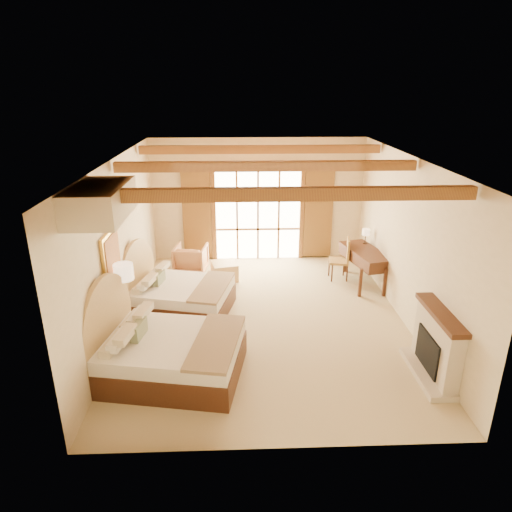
{
  "coord_description": "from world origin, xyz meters",
  "views": [
    {
      "loc": [
        -0.51,
        -8.16,
        4.47
      ],
      "look_at": [
        -0.18,
        0.2,
        1.29
      ],
      "focal_mm": 32.0,
      "sensor_mm": 36.0,
      "label": 1
    }
  ],
  "objects_px": {
    "nightstand": "(128,335)",
    "armchair": "(191,259)",
    "bed_far": "(174,294)",
    "bed_near": "(161,351)",
    "desk": "(365,266)"
  },
  "relations": [
    {
      "from": "bed_near",
      "to": "armchair",
      "type": "bearing_deg",
      "value": 99.08
    },
    {
      "from": "nightstand",
      "to": "armchair",
      "type": "height_order",
      "value": "armchair"
    },
    {
      "from": "nightstand",
      "to": "armchair",
      "type": "xyz_separation_m",
      "value": [
        0.77,
        3.59,
        0.04
      ]
    },
    {
      "from": "bed_near",
      "to": "nightstand",
      "type": "distance_m",
      "value": 1.01
    },
    {
      "from": "bed_far",
      "to": "armchair",
      "type": "relative_size",
      "value": 2.93
    },
    {
      "from": "bed_near",
      "to": "nightstand",
      "type": "relative_size",
      "value": 3.89
    },
    {
      "from": "armchair",
      "to": "bed_near",
      "type": "bearing_deg",
      "value": 96.95
    },
    {
      "from": "armchair",
      "to": "desk",
      "type": "height_order",
      "value": "desk"
    },
    {
      "from": "nightstand",
      "to": "armchair",
      "type": "distance_m",
      "value": 3.67
    },
    {
      "from": "nightstand",
      "to": "armchair",
      "type": "relative_size",
      "value": 0.81
    },
    {
      "from": "bed_near",
      "to": "bed_far",
      "type": "distance_m",
      "value": 2.23
    },
    {
      "from": "armchair",
      "to": "desk",
      "type": "xyz_separation_m",
      "value": [
        4.16,
        -0.83,
        0.09
      ]
    },
    {
      "from": "bed_far",
      "to": "bed_near",
      "type": "bearing_deg",
      "value": -75.06
    },
    {
      "from": "bed_far",
      "to": "nightstand",
      "type": "xyz_separation_m",
      "value": [
        -0.62,
        -1.51,
        -0.08
      ]
    },
    {
      "from": "bed_far",
      "to": "armchair",
      "type": "xyz_separation_m",
      "value": [
        0.15,
        2.08,
        -0.04
      ]
    }
  ]
}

